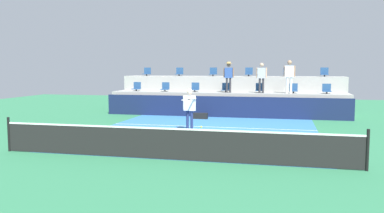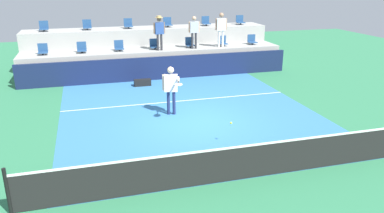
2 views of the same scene
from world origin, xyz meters
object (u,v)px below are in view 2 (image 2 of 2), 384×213
stadium_chair_lower_mid_left (119,47)px  tennis_player (171,86)px  stadium_chair_upper_mid_right (168,23)px  tennis_ball (231,123)px  stadium_chair_lower_far_right (252,40)px  stadium_chair_upper_mid_left (128,24)px  stadium_chair_lower_far_left (43,50)px  stadium_chair_upper_right (206,22)px  stadium_chair_upper_far_right (240,21)px  stadium_chair_upper_far_left (44,27)px  spectator_leaning_on_rail (194,29)px  stadium_chair_lower_left (82,48)px  equipment_bag (142,83)px  stadium_chair_lower_right (222,42)px  stadium_chair_upper_left (87,26)px  spectator_in_white (221,26)px  spectator_with_hat (159,29)px  stadium_chair_lower_mid_right (190,43)px  stadium_chair_lower_center (154,45)px

stadium_chair_lower_mid_left → tennis_player: bearing=-79.3°
stadium_chair_upper_mid_right → tennis_ball: size_ratio=7.65×
stadium_chair_lower_far_right → stadium_chair_upper_mid_left: size_ratio=1.00×
stadium_chair_lower_far_left → stadium_chair_upper_mid_left: stadium_chair_upper_mid_left is taller
stadium_chair_upper_right → stadium_chair_upper_far_right: same height
stadium_chair_upper_far_left → spectator_leaning_on_rail: bearing=-16.8°
stadium_chair_lower_left → stadium_chair_upper_mid_right: 5.03m
stadium_chair_lower_far_left → equipment_bag: size_ratio=0.68×
stadium_chair_lower_right → stadium_chair_upper_left: size_ratio=1.00×
stadium_chair_lower_mid_left → stadium_chair_upper_right: 5.42m
stadium_chair_lower_far_right → stadium_chair_lower_left: bearing=180.0°
stadium_chair_upper_far_right → spectator_in_white: (-1.96, -2.18, -0.01)m
spectator_with_hat → tennis_ball: spectator_with_hat is taller
stadium_chair_lower_far_left → stadium_chair_lower_right: same height
stadium_chair_upper_far_left → stadium_chair_lower_right: bearing=-11.4°
stadium_chair_lower_far_left → stadium_chair_lower_left: (1.75, 0.00, 0.00)m
stadium_chair_upper_left → spectator_leaning_on_rail: (5.12, -2.18, -0.10)m
stadium_chair_upper_right → stadium_chair_upper_mid_left: bearing=180.0°
stadium_chair_lower_right → stadium_chair_lower_mid_right: bearing=180.0°
stadium_chair_lower_far_left → stadium_chair_upper_far_right: stadium_chair_upper_far_right is taller
stadium_chair_lower_mid_left → tennis_ball: stadium_chair_lower_mid_left is taller
stadium_chair_lower_mid_left → spectator_leaning_on_rail: bearing=-5.9°
spectator_with_hat → stadium_chair_upper_mid_left: bearing=119.7°
stadium_chair_lower_right → stadium_chair_upper_mid_right: size_ratio=1.00×
stadium_chair_lower_far_left → stadium_chair_upper_far_right: bearing=9.6°
stadium_chair_lower_left → stadium_chair_upper_mid_left: 3.17m
stadium_chair_lower_mid_left → equipment_bag: 2.65m
stadium_chair_lower_far_right → stadium_chair_upper_right: stadium_chair_upper_right is taller
spectator_in_white → spectator_with_hat: bearing=180.0°
stadium_chair_lower_far_left → stadium_chair_lower_mid_left: 3.51m
stadium_chair_upper_mid_right → stadium_chair_upper_right: (2.19, 0.00, 0.00)m
stadium_chair_lower_far_left → stadium_chair_upper_left: stadium_chair_upper_left is taller
stadium_chair_lower_far_right → stadium_chair_lower_far_left: bearing=180.0°
stadium_chair_upper_mid_right → stadium_chair_upper_mid_left: bearing=180.0°
tennis_player → tennis_ball: 3.17m
stadium_chair_lower_center → stadium_chair_upper_mid_right: (1.10, 1.80, 0.85)m
stadium_chair_lower_center → stadium_chair_upper_mid_left: 2.25m
stadium_chair_lower_far_right → stadium_chair_upper_far_left: stadium_chair_upper_far_left is taller
stadium_chair_lower_left → spectator_in_white: bearing=-3.2°
tennis_player → spectator_leaning_on_rail: 6.49m
stadium_chair_lower_right → spectator_leaning_on_rail: (-1.67, -0.38, 0.75)m
stadium_chair_upper_right → stadium_chair_upper_left: bearing=180.0°
stadium_chair_lower_far_left → stadium_chair_lower_mid_right: (7.13, 0.00, 0.00)m
stadium_chair_lower_mid_right → stadium_chair_upper_mid_left: size_ratio=1.00×
equipment_bag → stadium_chair_lower_mid_right: bearing=37.3°
stadium_chair_lower_left → stadium_chair_lower_far_right: 8.85m
tennis_player → stadium_chair_lower_far_left: bearing=126.9°
stadium_chair_upper_left → stadium_chair_upper_mid_left: (2.11, 0.00, 0.00)m
stadium_chair_lower_left → stadium_chair_lower_far_right: bearing=0.0°
stadium_chair_lower_far_left → stadium_chair_lower_right: 8.91m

